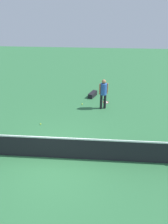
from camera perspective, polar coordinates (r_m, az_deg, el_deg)
ground_plane at (r=8.74m, az=-7.06°, el=-11.82°), size 40.00×40.00×0.00m
court_net at (r=8.42m, az=-7.26°, el=-9.22°), size 10.09×0.09×1.07m
player_near_side at (r=11.78m, az=5.14°, el=5.33°), size 0.52×0.43×1.70m
tennis_racket_near_player at (r=12.92m, az=5.69°, el=2.62°), size 0.40×0.61×0.03m
tennis_ball_near_player at (r=9.57m, az=6.32°, el=-7.44°), size 0.07×0.07×0.07m
tennis_ball_by_net at (r=12.56m, az=-0.49°, el=2.09°), size 0.07×0.07×0.07m
tennis_ball_midcourt at (r=9.52m, az=14.93°, el=-8.60°), size 0.07×0.07×0.07m
tennis_ball_baseline at (r=10.86m, az=-11.34°, el=-3.08°), size 0.07×0.07×0.07m
equipment_bag at (r=13.60m, az=2.36°, el=4.70°), size 0.56×0.85×0.28m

